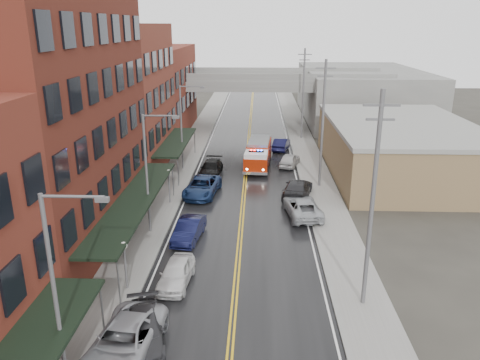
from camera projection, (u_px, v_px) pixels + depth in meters
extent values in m
cube|color=black|center=(243.00, 205.00, 40.68)|extent=(11.00, 160.00, 0.02)
cube|color=slate|center=(160.00, 203.00, 40.93)|extent=(3.00, 160.00, 0.15)
cube|color=slate|center=(327.00, 205.00, 40.40)|extent=(3.00, 160.00, 0.15)
cube|color=gray|center=(179.00, 203.00, 40.87)|extent=(0.30, 160.00, 0.15)
cube|color=gray|center=(308.00, 205.00, 40.46)|extent=(0.30, 160.00, 0.15)
cube|color=#4F1B15|center=(44.00, 116.00, 31.69)|extent=(9.00, 20.00, 18.00)
cube|color=brown|center=(119.00, 99.00, 48.75)|extent=(9.00, 15.00, 15.00)
cube|color=maroon|center=(155.00, 91.00, 65.81)|extent=(9.00, 20.00, 12.00)
cube|color=brown|center=(399.00, 149.00, 48.79)|extent=(14.00, 22.00, 5.00)
cube|color=slate|center=(360.00, 94.00, 76.67)|extent=(18.00, 30.00, 8.00)
cylinder|color=slate|center=(102.00, 311.00, 23.01)|extent=(0.10, 0.10, 3.00)
cube|color=black|center=(135.00, 200.00, 33.38)|extent=(2.60, 18.00, 0.18)
cylinder|color=slate|center=(118.00, 282.00, 25.66)|extent=(0.10, 0.10, 3.00)
cylinder|color=slate|center=(173.00, 182.00, 41.96)|extent=(0.10, 0.10, 3.00)
cube|color=black|center=(176.00, 142.00, 49.96)|extent=(2.60, 13.00, 0.18)
cylinder|color=slate|center=(178.00, 172.00, 44.61)|extent=(0.10, 0.10, 3.00)
cylinder|color=slate|center=(195.00, 142.00, 56.18)|extent=(0.10, 0.10, 3.00)
cylinder|color=#59595B|center=(126.00, 269.00, 27.21)|extent=(0.14, 0.14, 2.80)
sphere|color=silver|center=(124.00, 246.00, 26.73)|extent=(0.44, 0.44, 0.44)
cylinder|color=#59595B|center=(169.00, 189.00, 40.48)|extent=(0.14, 0.14, 2.80)
sphere|color=silver|center=(168.00, 172.00, 40.00)|extent=(0.44, 0.44, 0.44)
cylinder|color=#59595B|center=(55.00, 299.00, 18.66)|extent=(0.18, 0.18, 9.00)
cylinder|color=#59595B|center=(72.00, 197.00, 17.22)|extent=(2.40, 0.12, 0.12)
cube|color=#59595B|center=(102.00, 199.00, 17.21)|extent=(0.50, 0.22, 0.18)
cylinder|color=#59595B|center=(147.00, 176.00, 33.82)|extent=(0.18, 0.18, 9.00)
cylinder|color=#59595B|center=(160.00, 116.00, 32.38)|extent=(2.40, 0.12, 0.12)
cube|color=#59595B|center=(176.00, 117.00, 32.38)|extent=(0.50, 0.22, 0.18)
cylinder|color=#59595B|center=(181.00, 129.00, 48.99)|extent=(0.18, 0.18, 9.00)
cylinder|color=#59595B|center=(191.00, 86.00, 47.55)|extent=(2.40, 0.12, 0.12)
cube|color=#59595B|center=(202.00, 88.00, 47.54)|extent=(0.50, 0.22, 0.18)
cylinder|color=#59595B|center=(372.00, 205.00, 24.31)|extent=(0.24, 0.24, 12.00)
cube|color=#59595B|center=(382.00, 105.00, 22.66)|extent=(1.80, 0.12, 0.12)
cube|color=#59595B|center=(380.00, 119.00, 22.88)|extent=(1.40, 0.12, 0.12)
cylinder|color=#59595B|center=(323.00, 126.00, 43.26)|extent=(0.24, 0.24, 12.00)
cube|color=#59595B|center=(326.00, 68.00, 41.61)|extent=(1.80, 0.12, 0.12)
cube|color=#59595B|center=(325.00, 76.00, 41.83)|extent=(1.40, 0.12, 0.12)
cylinder|color=#59595B|center=(303.00, 95.00, 62.21)|extent=(0.24, 0.24, 12.00)
cube|color=#59595B|center=(305.00, 54.00, 60.57)|extent=(1.80, 0.12, 0.12)
cube|color=#59595B|center=(305.00, 60.00, 60.79)|extent=(1.40, 0.12, 0.12)
cube|color=slate|center=(250.00, 82.00, 68.87)|extent=(40.00, 10.00, 1.50)
cube|color=slate|center=(177.00, 107.00, 70.46)|extent=(1.60, 8.00, 6.00)
cube|color=slate|center=(324.00, 108.00, 69.66)|extent=(1.60, 8.00, 6.00)
cube|color=#951F06|center=(259.00, 151.00, 51.96)|extent=(2.85, 5.53, 2.04)
cube|color=#951F06|center=(256.00, 163.00, 48.48)|extent=(2.62, 2.71, 1.46)
cube|color=silver|center=(256.00, 154.00, 48.17)|extent=(2.49, 2.51, 0.49)
cube|color=black|center=(256.00, 160.00, 48.57)|extent=(2.57, 1.74, 0.78)
cube|color=slate|center=(259.00, 141.00, 51.59)|extent=(2.57, 5.12, 0.29)
cube|color=black|center=(256.00, 151.00, 48.07)|extent=(1.57, 0.39, 0.14)
sphere|color=#FF0C0C|center=(251.00, 150.00, 48.11)|extent=(0.19, 0.19, 0.19)
sphere|color=#1933FF|center=(261.00, 151.00, 47.99)|extent=(0.19, 0.19, 0.19)
cylinder|color=black|center=(246.00, 170.00, 48.74)|extent=(1.00, 0.42, 0.97)
cylinder|color=black|center=(266.00, 171.00, 48.50)|extent=(1.00, 0.42, 0.97)
cylinder|color=black|center=(249.00, 161.00, 51.95)|extent=(1.00, 0.42, 0.97)
cylinder|color=black|center=(268.00, 161.00, 51.71)|extent=(1.00, 0.42, 0.97)
cylinder|color=black|center=(251.00, 155.00, 54.24)|extent=(1.00, 0.42, 0.97)
cylinder|color=black|center=(269.00, 156.00, 54.00)|extent=(1.00, 0.42, 0.97)
imported|color=#95969C|center=(124.00, 342.00, 21.84)|extent=(3.46, 6.27, 1.66)
imported|color=#2C2B2E|center=(144.00, 330.00, 22.90)|extent=(3.06, 5.17, 1.40)
imported|color=silver|center=(176.00, 273.00, 28.08)|extent=(2.05, 4.41, 1.46)
imported|color=#0E1133|center=(189.00, 230.00, 33.92)|extent=(2.17, 4.72, 1.50)
imported|color=navy|center=(202.00, 187.00, 42.74)|extent=(3.42, 6.10, 1.61)
imported|color=black|center=(211.00, 168.00, 48.40)|extent=(2.42, 5.24, 1.48)
imported|color=#A1A4A8|center=(302.00, 207.00, 38.09)|extent=(3.26, 5.83, 1.54)
imported|color=#262628|center=(297.00, 189.00, 42.13)|extent=(3.45, 6.03, 1.64)
imported|color=#B5B5B5|center=(290.00, 160.00, 51.46)|extent=(2.84, 4.61, 1.47)
imported|color=black|center=(281.00, 144.00, 58.11)|extent=(2.54, 4.85, 1.52)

